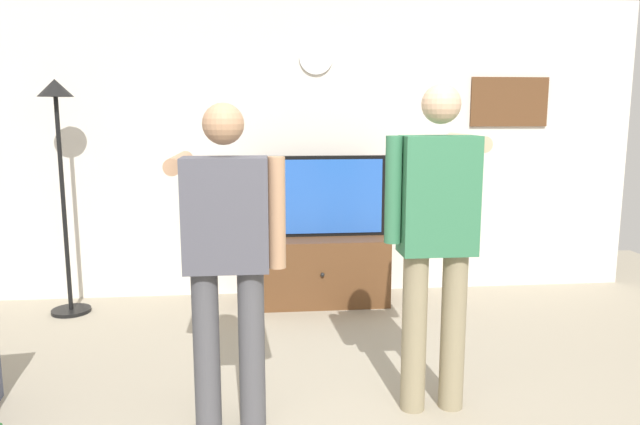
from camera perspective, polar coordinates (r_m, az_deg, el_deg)
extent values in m
cube|color=silver|center=(5.49, -2.42, 6.14)|extent=(6.40, 0.10, 2.70)
cube|color=brown|center=(5.33, -0.08, -5.47)|extent=(1.19, 0.54, 0.59)
sphere|color=black|center=(5.05, 0.24, -5.99)|extent=(0.04, 0.04, 0.04)
cube|color=black|center=(5.25, -0.13, 1.58)|extent=(1.18, 0.06, 0.71)
cube|color=blue|center=(5.21, -0.09, 1.52)|extent=(1.12, 0.01, 0.65)
cylinder|color=white|center=(5.45, -0.39, 14.66)|extent=(0.30, 0.03, 0.30)
cube|color=brown|center=(5.89, 17.68, 10.08)|extent=(0.74, 0.04, 0.45)
cylinder|color=black|center=(5.54, -22.75, -8.67)|extent=(0.32, 0.32, 0.03)
cylinder|color=black|center=(5.34, -23.38, 0.57)|extent=(0.04, 0.04, 1.77)
cone|color=black|center=(5.29, -24.08, 10.87)|extent=(0.28, 0.28, 0.14)
cylinder|color=#4C4C51|center=(3.29, -10.83, -12.87)|extent=(0.14, 0.14, 0.87)
cylinder|color=#4C4C51|center=(3.27, -6.56, -12.85)|extent=(0.14, 0.14, 0.87)
cube|color=#4C4C56|center=(3.07, -9.04, -0.18)|extent=(0.43, 0.22, 0.59)
sphere|color=tan|center=(3.03, -9.27, 8.38)|extent=(0.21, 0.21, 0.21)
cylinder|color=tan|center=(3.36, -13.35, 4.68)|extent=(0.09, 0.58, 0.09)
cube|color=white|center=(3.67, -12.70, 5.11)|extent=(0.04, 0.12, 0.04)
cylinder|color=tan|center=(3.07, -4.16, -0.04)|extent=(0.09, 0.09, 0.58)
cylinder|color=gray|center=(3.45, 9.02, -11.32)|extent=(0.14, 0.14, 0.91)
cylinder|color=gray|center=(3.51, 12.64, -11.05)|extent=(0.14, 0.14, 0.91)
cube|color=#33724C|center=(3.29, 11.28, 1.63)|extent=(0.41, 0.22, 0.65)
sphere|color=tan|center=(3.26, 11.56, 10.15)|extent=(0.21, 0.21, 0.21)
cylinder|color=#33724C|center=(3.22, 7.04, 2.16)|extent=(0.09, 0.09, 0.58)
cylinder|color=tan|center=(3.62, 13.89, 6.59)|extent=(0.09, 0.58, 0.09)
cube|color=white|center=(3.92, 12.32, 6.86)|extent=(0.04, 0.12, 0.04)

